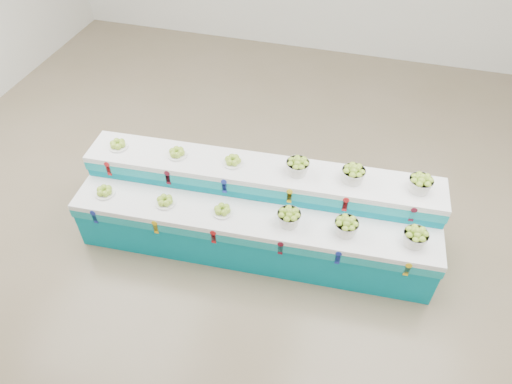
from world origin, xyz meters
TOP-DOWN VIEW (x-y plane):
  - ground at (0.00, 0.00)m, footprint 10.00×10.00m
  - display_stand at (0.38, -0.32)m, footprint 4.42×1.39m
  - plate_lower_left at (-1.42, -0.70)m, footprint 0.26×0.26m
  - plate_lower_mid at (-0.65, -0.66)m, footprint 0.26×0.26m
  - plate_lower_right at (0.05, -0.61)m, footprint 0.26×0.26m
  - basket_lower_left at (0.83, -0.56)m, footprint 0.29×0.29m
  - basket_lower_mid at (1.47, -0.53)m, footprint 0.29×0.29m
  - basket_lower_right at (2.22, -0.48)m, footprint 0.29×0.29m
  - plate_upper_left at (-1.45, -0.17)m, footprint 0.26×0.26m
  - plate_upper_mid at (-0.68, -0.12)m, footprint 0.26×0.26m
  - plate_upper_right at (0.02, -0.07)m, footprint 0.26×0.26m
  - basket_upper_left at (0.80, -0.03)m, footprint 0.29×0.29m
  - basket_upper_mid at (1.44, 0.01)m, footprint 0.29×0.29m
  - basket_upper_right at (2.18, 0.06)m, footprint 0.29×0.29m

SIDE VIEW (x-z plane):
  - ground at x=0.00m, z-range 0.00..0.00m
  - display_stand at x=0.38m, z-range 0.00..1.02m
  - plate_lower_left at x=-1.42m, z-range 0.72..0.82m
  - plate_lower_mid at x=-0.65m, z-range 0.72..0.82m
  - plate_lower_right at x=0.05m, z-range 0.72..0.82m
  - basket_lower_left at x=0.83m, z-range 0.72..0.93m
  - basket_lower_mid at x=1.47m, z-range 0.72..0.93m
  - basket_lower_right at x=2.22m, z-range 0.72..0.93m
  - plate_upper_left at x=-1.45m, z-range 1.02..1.12m
  - plate_upper_mid at x=-0.68m, z-range 1.02..1.12m
  - plate_upper_right at x=0.02m, z-range 1.02..1.12m
  - basket_upper_left at x=0.80m, z-range 1.02..1.23m
  - basket_upper_mid at x=1.44m, z-range 1.02..1.23m
  - basket_upper_right at x=2.18m, z-range 1.02..1.23m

